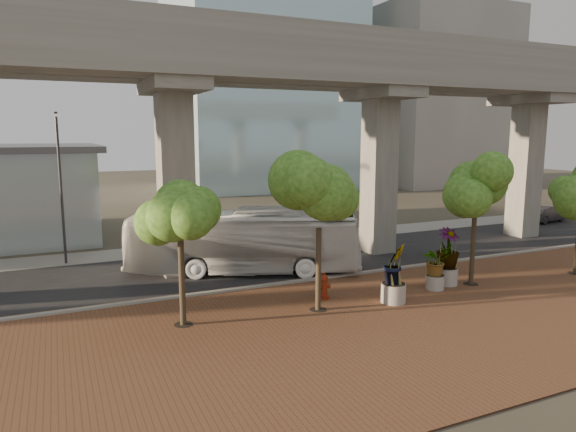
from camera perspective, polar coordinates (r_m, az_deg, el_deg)
name	(u,v)px	position (r m, az deg, el deg)	size (l,w,h in m)	color
ground	(302,271)	(26.91, 1.57, -6.07)	(160.00, 160.00, 0.00)	#3D362C
brick_plaza	(394,320)	(20.35, 11.68, -11.25)	(70.00, 13.00, 0.06)	brown
asphalt_road	(286,262)	(28.66, -0.18, -5.08)	(90.00, 8.00, 0.04)	black
curb_strip	(320,279)	(25.17, 3.58, -6.98)	(70.00, 0.25, 0.16)	gray
far_sidewalk	(252,243)	(33.62, -4.04, -2.96)	(90.00, 3.00, 0.06)	gray
transit_viaduct	(286,129)	(27.78, -0.19, 9.60)	(72.00, 5.60, 12.40)	gray
midrise_block	(432,99)	(77.36, 15.72, 12.44)	(18.00, 16.00, 24.00)	#9C958C
transit_bus	(244,242)	(26.16, -4.95, -2.88)	(2.74, 11.69, 3.26)	silver
parked_car	(546,214)	(46.07, 26.77, 0.16)	(1.41, 4.06, 1.33)	black
fire_hydrant	(324,286)	(22.19, 3.97, -7.79)	(0.57, 0.51, 1.13)	maroon
planter_front	(436,263)	(24.20, 16.09, -5.00)	(1.85, 1.85, 2.04)	#A09D90
planter_right	(448,251)	(25.03, 17.32, -3.69)	(2.51, 2.51, 2.68)	#9A968B
planter_left	(394,267)	(21.85, 11.72, -5.54)	(2.29, 2.29, 2.52)	#9F9990
street_tree_far_west	(180,213)	(18.74, -11.95, 0.31)	(3.23, 3.23, 5.68)	#3F3224
street_tree_near_west	(319,202)	(19.97, 3.47, 1.52)	(3.58, 3.58, 6.01)	#3F3224
street_tree_near_east	(477,183)	(24.96, 20.22, 3.48)	(3.86, 3.86, 6.56)	#3F3224
streetlamp_west	(60,178)	(29.83, -23.98, 3.89)	(0.40, 1.18, 8.12)	#2D2D32
streetlamp_east	(373,159)	(36.76, 9.41, 6.23)	(0.45, 1.31, 9.05)	#2D2D32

